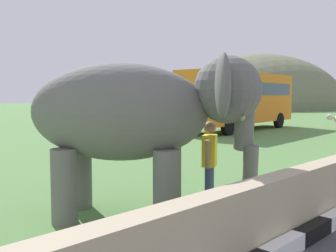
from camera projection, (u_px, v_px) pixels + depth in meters
The scene contains 5 objects.
barrier_parapet at pixel (228, 230), 4.63m from camera, with size 28.00×0.36×1.00m, color tan.
elephant at pixel (140, 114), 6.64m from camera, with size 3.77×3.89×2.81m.
person_handler at pixel (210, 160), 7.14m from camera, with size 0.63×0.43×1.66m.
bus_orange at pixel (240, 96), 23.58m from camera, with size 10.09×3.26×3.50m.
hill_east at pixel (261, 108), 64.47m from camera, with size 32.21×25.77×18.05m.
Camera 1 is at (-1.71, 1.53, 2.13)m, focal length 40.93 mm.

